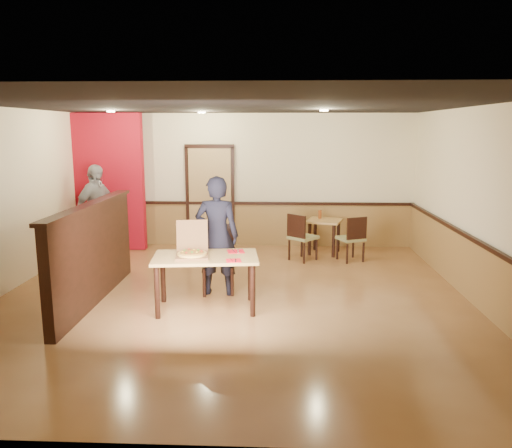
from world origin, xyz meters
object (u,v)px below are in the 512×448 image
Objects in this scene: diner_chair at (217,256)px; diner at (217,236)px; side_chair_left at (301,235)px; pizza_box at (192,252)px; side_table at (324,228)px; passerby at (96,211)px; main_table at (206,264)px; condiment at (320,214)px; side_chair_right at (353,237)px.

diner is at bearing -91.26° from diner_chair.
side_chair_left is 3.14m from pizza_box.
side_table is 0.45× the size of passerby.
side_chair_left is (1.36, 1.85, -0.06)m from diner_chair.
main_table is 3.87m from condiment.
condiment is (-0.56, 0.76, 0.30)m from side_chair_right.
pizza_box is (-0.24, -0.83, 0.26)m from diner_chair.
side_chair_left is 5.41× the size of condiment.
condiment is at bearing -77.78° from side_chair_right.
diner_chair is at bearing 65.42° from pizza_box.
diner is 3.27m from condiment.
side_chair_right is 0.77m from side_table.
passerby reaches higher than main_table.
side_chair_right is at bearing -69.04° from passerby.
main_table is 3.79m from side_table.
pizza_box is 3.98m from condiment.
side_chair_left is 0.97m from side_chair_right.
passerby reaches higher than pizza_box.
passerby is at bearing 121.10° from pizza_box.
passerby reaches higher than side_chair_right.
main_table is 0.71m from diner.
passerby is 3.16× the size of pizza_box.
diner_chair is at bearing 96.16° from side_chair_left.
diner_chair is 0.57× the size of passerby.
pizza_box is 3.42× the size of condiment.
side_chair_right is 0.48× the size of diner.
pizza_box is at bearing 21.77° from side_chair_right.
diner is 1.00× the size of passerby.
pizza_box reaches higher than condiment.
condiment is at bearing 55.55° from main_table.
side_chair_right is (0.97, -0.01, -0.02)m from side_chair_left.
pizza_box is at bearing -179.19° from main_table.
passerby is at bearing 125.66° from main_table.
passerby is at bearing 39.52° from side_chair_left.
pizza_box is (-2.58, -2.67, 0.35)m from side_chair_right.
side_table is 0.30m from condiment.
condiment is (0.41, 0.75, 0.28)m from side_chair_left.
diner_chair is at bearing -124.40° from condiment.
side_table is 4.52m from passerby.
diner_chair reaches higher than side_chair_left.
diner reaches higher than condiment.
side_chair_right reaches higher than main_table.
condiment is (1.78, 2.60, 0.21)m from diner_chair.
diner_chair is 0.90m from pizza_box.
passerby is at bearing -37.90° from diner.
side_chair_left is 4.02m from passerby.
side_chair_right is 0.48× the size of passerby.
main_table is at bearing 85.03° from diner.
pizza_box is at bearing -120.51° from condiment.
pizza_box reaches higher than side_chair_right.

